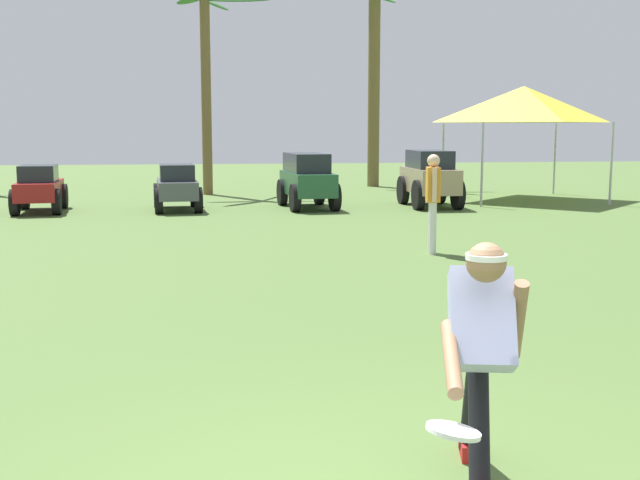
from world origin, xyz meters
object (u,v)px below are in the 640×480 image
object	(u,v)px
event_tent	(524,104)
parked_car_slot_d	(307,179)
frisbee_thrower	(480,349)
teammate_near_sideline	(433,194)
parked_car_slot_e	(430,177)
parked_car_slot_c	(177,187)
palm_tree_left_of_centre	(206,63)
palm_tree_right_of_centre	(374,70)
frisbee_in_flight	(453,431)
parked_car_slot_b	(39,188)

from	to	relation	value
event_tent	parked_car_slot_d	bearing A→B (deg)	-167.00
frisbee_thrower	teammate_near_sideline	xyz separation A→B (m)	(2.00, 8.06, 0.15)
parked_car_slot_e	event_tent	world-z (taller)	event_tent
parked_car_slot_c	palm_tree_left_of_centre	distance (m)	5.58
palm_tree_left_of_centre	event_tent	size ratio (longest dim) A/B	1.70
palm_tree_right_of_centre	event_tent	bearing A→B (deg)	-61.36
frisbee_in_flight	parked_car_slot_e	xyz separation A→B (m)	(4.33, 16.02, 0.15)
palm_tree_right_of_centre	event_tent	size ratio (longest dim) A/B	1.84
frisbee_in_flight	parked_car_slot_c	size ratio (longest dim) A/B	0.14
parked_car_slot_d	event_tent	size ratio (longest dim) A/B	0.69
parked_car_slot_e	parked_car_slot_d	bearing A→B (deg)	178.68
parked_car_slot_e	event_tent	size ratio (longest dim) A/B	0.66
frisbee_thrower	palm_tree_right_of_centre	size ratio (longest dim) A/B	0.21
frisbee_thrower	parked_car_slot_d	xyz separation A→B (m)	(0.91, 15.45, -0.07)
palm_tree_right_of_centre	parked_car_slot_c	bearing A→B (deg)	-131.55
teammate_near_sideline	parked_car_slot_c	world-z (taller)	teammate_near_sideline
parked_car_slot_c	palm_tree_left_of_centre	xyz separation A→B (m)	(0.73, 4.48, 3.23)
parked_car_slot_b	palm_tree_right_of_centre	bearing A→B (deg)	36.72
event_tent	frisbee_thrower	bearing A→B (deg)	-112.45
frisbee_thrower	teammate_near_sideline	size ratio (longest dim) A/B	0.89
palm_tree_right_of_centre	palm_tree_left_of_centre	bearing A→B (deg)	-155.33
parked_car_slot_b	frisbee_thrower	bearing A→B (deg)	-70.60
parked_car_slot_b	palm_tree_right_of_centre	xyz separation A→B (m)	(9.37, 6.99, 3.26)
parked_car_slot_b	parked_car_slot_c	xyz separation A→B (m)	(3.17, -0.01, 0.00)
teammate_near_sideline	parked_car_slot_c	distance (m)	8.43
palm_tree_right_of_centre	event_tent	world-z (taller)	palm_tree_right_of_centre
frisbee_in_flight	parked_car_slot_c	xyz separation A→B (m)	(-1.89, 15.98, -0.02)
palm_tree_left_of_centre	parked_car_slot_d	bearing A→B (deg)	-61.03
palm_tree_left_of_centre	event_tent	distance (m)	9.05
teammate_near_sideline	palm_tree_right_of_centre	world-z (taller)	palm_tree_right_of_centre
frisbee_in_flight	event_tent	bearing A→B (deg)	67.33
teammate_near_sideline	palm_tree_left_of_centre	world-z (taller)	palm_tree_left_of_centre
teammate_near_sideline	parked_car_slot_e	size ratio (longest dim) A/B	0.66
frisbee_in_flight	parked_car_slot_c	distance (m)	16.09
frisbee_thrower	frisbee_in_flight	xyz separation A→B (m)	(-0.34, -0.64, -0.20)
teammate_near_sideline	parked_car_slot_e	xyz separation A→B (m)	(1.98, 7.32, -0.20)
parked_car_slot_b	palm_tree_right_of_centre	size ratio (longest dim) A/B	0.34
frisbee_thrower	parked_car_slot_c	xyz separation A→B (m)	(-2.23, 15.34, -0.22)
parked_car_slot_b	parked_car_slot_d	world-z (taller)	parked_car_slot_d
teammate_near_sideline	parked_car_slot_b	bearing A→B (deg)	135.50
frisbee_in_flight	parked_car_slot_b	xyz separation A→B (m)	(-5.06, 15.98, -0.02)
frisbee_thrower	palm_tree_left_of_centre	xyz separation A→B (m)	(-1.50, 19.82, 3.01)
parked_car_slot_b	parked_car_slot_d	size ratio (longest dim) A/B	0.91
palm_tree_left_of_centre	palm_tree_right_of_centre	xyz separation A→B (m)	(5.47, 2.51, 0.03)
parked_car_slot_d	parked_car_slot_c	bearing A→B (deg)	-177.89
parked_car_slot_d	parked_car_slot_e	world-z (taller)	parked_car_slot_e
parked_car_slot_e	palm_tree_left_of_centre	distance (m)	7.69
frisbee_thrower	parked_car_slot_b	distance (m)	16.27
parked_car_slot_c	palm_tree_left_of_centre	size ratio (longest dim) A/B	0.37
frisbee_in_flight	palm_tree_left_of_centre	bearing A→B (deg)	93.25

